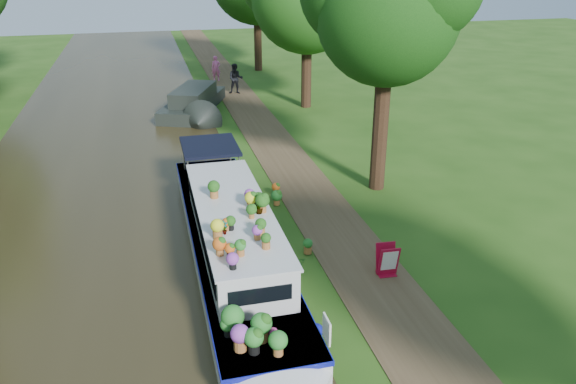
{
  "coord_description": "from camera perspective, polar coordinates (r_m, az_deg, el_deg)",
  "views": [
    {
      "loc": [
        -4.18,
        -14.91,
        8.18
      ],
      "look_at": [
        -0.25,
        0.5,
        1.3
      ],
      "focal_mm": 35.0,
      "sensor_mm": 36.0,
      "label": 1
    }
  ],
  "objects": [
    {
      "name": "canal_water",
      "position": [
        17.1,
        -18.71,
        -6.51
      ],
      "size": [
        10.0,
        100.0,
        0.02
      ],
      "primitive_type": "cube",
      "color": "black",
      "rests_on": "ground"
    },
    {
      "name": "pedestrian_pink",
      "position": [
        38.95,
        -7.32,
        12.35
      ],
      "size": [
        0.64,
        0.46,
        1.64
      ],
      "primitive_type": "imported",
      "rotation": [
        0.0,
        0.0,
        -0.11
      ],
      "color": "#CF557F",
      "rests_on": "towpath"
    },
    {
      "name": "ground",
      "position": [
        17.51,
        1.2,
        -4.46
      ],
      "size": [
        100.0,
        100.0,
        0.0
      ],
      "primitive_type": "plane",
      "color": "#244912",
      "rests_on": "ground"
    },
    {
      "name": "verge_plant",
      "position": [
        15.59,
        1.02,
        -7.28
      ],
      "size": [
        0.41,
        0.36,
        0.45
      ],
      "primitive_type": "imported",
      "rotation": [
        0.0,
        0.0,
        -0.01
      ],
      "color": "#225A1B",
      "rests_on": "ground"
    },
    {
      "name": "pedestrian_dark",
      "position": [
        35.09,
        -5.34,
        11.39
      ],
      "size": [
        1.02,
        0.87,
        1.83
      ],
      "primitive_type": "imported",
      "rotation": [
        0.0,
        0.0,
        -0.22
      ],
      "color": "black",
      "rests_on": "towpath"
    },
    {
      "name": "plant_boat",
      "position": [
        15.42,
        -5.41,
        -5.09
      ],
      "size": [
        2.29,
        13.52,
        2.24
      ],
      "color": "silver",
      "rests_on": "canal_water"
    },
    {
      "name": "second_boat",
      "position": [
        31.21,
        -9.55,
        8.95
      ],
      "size": [
        4.32,
        7.72,
        1.4
      ],
      "rotation": [
        0.0,
        0.0,
        -0.38
      ],
      "color": "black",
      "rests_on": "canal_water"
    },
    {
      "name": "sandwich_board",
      "position": [
        15.52,
        10.06,
        -6.96
      ],
      "size": [
        0.56,
        0.47,
        0.88
      ],
      "rotation": [
        0.0,
        0.0,
        -0.06
      ],
      "color": "#A80C28",
      "rests_on": "towpath"
    },
    {
      "name": "tree_near_overhang",
      "position": [
        19.73,
        10.09,
        18.47
      ],
      "size": [
        5.52,
        5.28,
        8.99
      ],
      "color": "black",
      "rests_on": "ground"
    },
    {
      "name": "towpath",
      "position": [
        17.83,
        4.93,
        -3.95
      ],
      "size": [
        2.2,
        100.0,
        0.03
      ],
      "primitive_type": "cube",
      "color": "#493722",
      "rests_on": "ground"
    }
  ]
}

